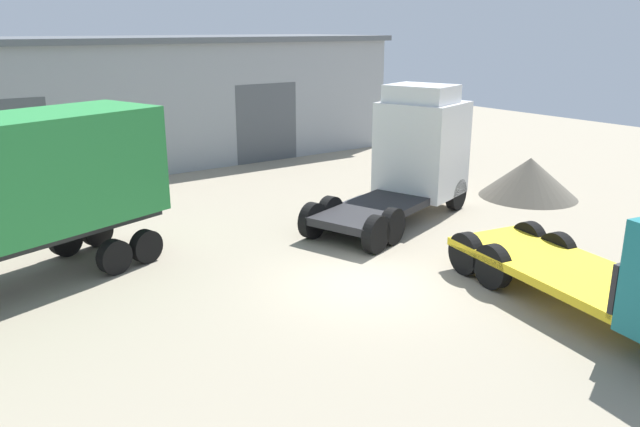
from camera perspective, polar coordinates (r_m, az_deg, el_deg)
The scene contains 4 objects.
ground_plane at distance 15.55m, azimuth 4.18°, elevation -6.38°, with size 60.00×60.00×0.00m, color gray.
warehouse_building at distance 30.18m, azimuth -17.76°, elevation 9.76°, with size 25.76×7.70×5.66m.
tractor_unit_white at distance 21.17m, azimuth 8.60°, elevation 5.42°, with size 6.95×4.43×4.26m.
gravel_pile at distance 24.34m, azimuth 18.59°, elevation 3.14°, with size 3.57×3.57×1.48m.
Camera 1 is at (-9.19, -10.97, 6.09)m, focal length 35.00 mm.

